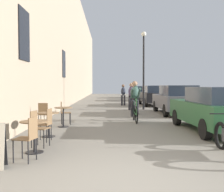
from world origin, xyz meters
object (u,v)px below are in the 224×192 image
object	(u,v)px
cafe_chair_near_toward_street	(28,136)
cafe_chair_far_toward_street	(44,113)
cafe_table_far	(63,113)
cafe_chair_far_toward_wall	(64,111)
cyclist_on_bicycle	(135,102)
parked_car_fourth	(142,93)
pedestrian_far	(133,93)
parked_car_second	(176,99)
pedestrian_near	(135,96)
street_lamp	(144,60)
parked_car_third	(154,95)
parked_car_nearest	(214,109)
pedestrian_furthest	(123,94)
pedestrian_mid	(131,95)
cafe_chair_mid_toward_street	(46,122)
cafe_table_mid	(48,119)
cafe_table_near	(34,130)
parked_car_fifth	(137,92)
cafe_chair_near_toward_wall	(38,126)

from	to	relation	value
cafe_chair_near_toward_street	cafe_chair_far_toward_street	size ratio (longest dim) A/B	1.00
cafe_table_far	cafe_chair_far_toward_wall	size ratio (longest dim) A/B	0.81
cyclist_on_bicycle	parked_car_fourth	size ratio (longest dim) A/B	0.44
cafe_chair_near_toward_street	cafe_chair_far_toward_wall	world-z (taller)	same
cafe_chair_far_toward_street	cyclist_on_bicycle	bearing A→B (deg)	23.79
cafe_table_far	pedestrian_far	distance (m)	9.08
cafe_chair_far_toward_wall	parked_car_second	bearing A→B (deg)	34.34
cafe_table_far	cyclist_on_bicycle	size ratio (longest dim) A/B	0.41
cafe_chair_far_toward_street	pedestrian_near	size ratio (longest dim) A/B	0.51
cafe_chair_far_toward_street	street_lamp	xyz separation A→B (m)	(4.63, 7.03, 2.59)
pedestrian_near	parked_car_third	size ratio (longest dim) A/B	0.41
parked_car_nearest	pedestrian_furthest	bearing A→B (deg)	101.06
parked_car_second	parked_car_fourth	xyz separation A→B (m)	(-0.12, 12.44, -0.05)
pedestrian_furthest	cafe_chair_far_toward_street	bearing A→B (deg)	-108.89
cafe_chair_far_toward_street	cyclist_on_bicycle	size ratio (longest dim) A/B	0.51
cafe_chair_far_toward_street	pedestrian_mid	world-z (taller)	pedestrian_mid
cafe_chair_mid_toward_street	parked_car_third	xyz separation A→B (m)	(5.24, 12.82, 0.27)
pedestrian_far	parked_car_third	bearing A→B (deg)	46.89
street_lamp	parked_car_third	size ratio (longest dim) A/B	1.14
cafe_chair_near_toward_street	cafe_chair_mid_toward_street	bearing A→B (deg)	92.66
cyclist_on_bicycle	pedestrian_furthest	distance (m)	8.85
pedestrian_near	parked_car_nearest	world-z (taller)	pedestrian_near
parked_car_third	cafe_table_mid	bearing A→B (deg)	-113.58
cafe_table_near	cafe_chair_mid_toward_street	distance (m)	1.21
cafe_table_mid	parked_car_third	bearing A→B (deg)	66.42
street_lamp	cafe_chair_near_toward_street	bearing A→B (deg)	-108.95
parked_car_fourth	parked_car_second	bearing A→B (deg)	-89.46
pedestrian_mid	parked_car_fifth	xyz separation A→B (m)	(2.18, 15.86, -0.18)
street_lamp	parked_car_third	bearing A→B (deg)	69.69
cafe_chair_far_toward_street	cafe_chair_near_toward_street	bearing A→B (deg)	-80.60
cafe_chair_far_toward_street	cafe_chair_far_toward_wall	size ratio (longest dim) A/B	1.00
pedestrian_mid	parked_car_fourth	size ratio (longest dim) A/B	0.41
parked_car_nearest	parked_car_fifth	size ratio (longest dim) A/B	1.03
cafe_chair_near_toward_street	parked_car_second	world-z (taller)	parked_car_second
cafe_table_near	pedestrian_furthest	bearing A→B (deg)	78.28
pedestrian_mid	parked_car_third	world-z (taller)	pedestrian_mid
parked_car_second	parked_car_third	xyz separation A→B (m)	(-0.11, 6.04, -0.01)
cafe_chair_mid_toward_street	parked_car_fifth	world-z (taller)	parked_car_fifth
cafe_table_near	pedestrian_near	size ratio (longest dim) A/B	0.41
pedestrian_near	parked_car_fourth	size ratio (longest dim) A/B	0.43
pedestrian_far	cyclist_on_bicycle	bearing A→B (deg)	-94.97
cafe_chair_far_toward_wall	pedestrian_mid	bearing A→B (deg)	61.90
cafe_chair_near_toward_wall	parked_car_fourth	world-z (taller)	parked_car_fourth
pedestrian_mid	pedestrian_furthest	size ratio (longest dim) A/B	1.04
cafe_chair_far_toward_street	parked_car_second	bearing A→B (deg)	36.05
cafe_chair_near_toward_wall	pedestrian_furthest	world-z (taller)	pedestrian_furthest
cafe_chair_far_toward_wall	cyclist_on_bicycle	distance (m)	3.00
parked_car_fifth	parked_car_third	bearing A→B (deg)	-90.57
cafe_table_mid	cafe_chair_far_toward_wall	size ratio (longest dim) A/B	0.81
cafe_chair_mid_toward_street	cafe_chair_far_toward_wall	distance (m)	3.12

